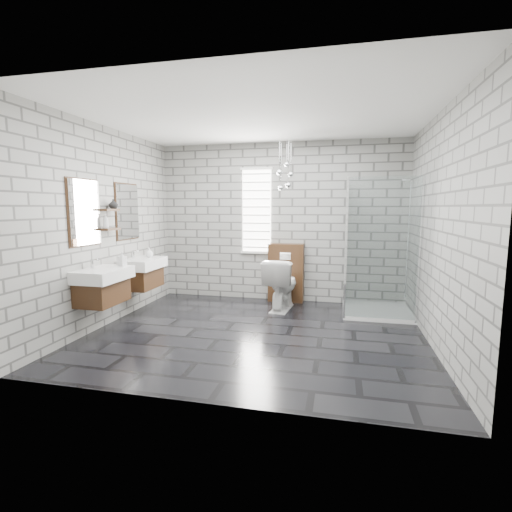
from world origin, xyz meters
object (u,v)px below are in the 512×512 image
(vanity_right, at_px, (140,265))
(toilet, at_px, (281,284))
(cistern_panel, at_px, (286,273))
(vanity_left, at_px, (100,276))
(shower_enclosure, at_px, (371,282))

(vanity_right, distance_m, toilet, 2.19)
(cistern_panel, height_order, toilet, cistern_panel)
(cistern_panel, distance_m, toilet, 0.52)
(vanity_left, distance_m, vanity_right, 0.96)
(vanity_right, relative_size, toilet, 1.92)
(vanity_left, distance_m, shower_enclosure, 3.80)
(cistern_panel, bearing_deg, shower_enclosure, -20.75)
(vanity_left, bearing_deg, vanity_right, 90.00)
(cistern_panel, distance_m, shower_enclosure, 1.46)
(shower_enclosure, relative_size, toilet, 2.49)
(vanity_right, xyz_separation_m, shower_enclosure, (3.41, 0.71, -0.25))
(cistern_panel, relative_size, shower_enclosure, 0.49)
(vanity_left, relative_size, shower_enclosure, 0.77)
(vanity_right, height_order, toilet, vanity_right)
(vanity_left, relative_size, cistern_panel, 1.57)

